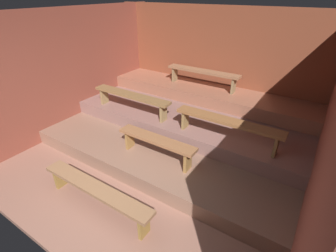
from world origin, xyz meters
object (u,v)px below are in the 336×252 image
Objects in this scene: bench_floor_center at (96,191)px; bench_middle_left at (131,97)px; bench_middle_right at (228,123)px; bench_upper_center at (203,73)px; bench_lower_center at (157,142)px.

bench_middle_left is at bearing 116.51° from bench_floor_center.
bench_middle_left and bench_middle_right have the same top height.
bench_middle_right is (2.16, 0.00, 0.00)m from bench_middle_left.
bench_upper_center is (-1.27, 1.57, 0.27)m from bench_middle_right.
bench_floor_center is at bearing -63.49° from bench_middle_left.
bench_upper_center is at bearing 128.79° from bench_middle_right.
bench_upper_center is at bearing 60.29° from bench_middle_left.
bench_upper_center is (0.90, 1.57, 0.27)m from bench_middle_left.
bench_lower_center is at bearing -82.10° from bench_upper_center.
bench_middle_right reaches higher than bench_lower_center.
bench_middle_left is (-1.01, 2.01, 0.54)m from bench_floor_center.
bench_middle_right is at bearing 40.46° from bench_lower_center.
bench_upper_center is (-0.33, 2.37, 0.55)m from bench_lower_center.
bench_middle_left is (-1.23, 0.80, 0.28)m from bench_lower_center.
bench_lower_center is 0.78× the size of bench_middle_left.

